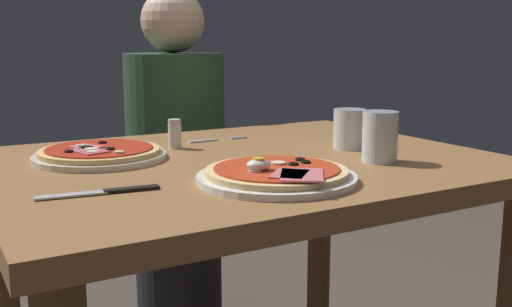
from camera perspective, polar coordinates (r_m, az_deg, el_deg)
dining_table at (r=1.27m, az=-1.24°, el=-6.56°), size 1.02×0.80×0.78m
pizza_foreground at (r=1.03m, az=2.00°, el=-2.04°), size 0.28×0.28×0.05m
pizza_across_left at (r=1.27m, az=-14.82°, el=-0.02°), size 0.27×0.27×0.03m
water_glass_near at (r=1.36m, az=8.96°, el=2.09°), size 0.07×0.07×0.09m
water_glass_far at (r=1.22m, az=11.82°, el=1.25°), size 0.07×0.07×0.10m
fork at (r=1.46m, az=-4.13°, el=1.31°), size 0.16×0.02×0.00m
knife at (r=0.98m, az=-14.08°, el=-3.57°), size 0.20×0.04×0.01m
salt_shaker at (r=1.36m, az=-7.82°, el=1.87°), size 0.03×0.03×0.07m
diner_person at (r=1.97m, az=-7.62°, el=-2.74°), size 0.32×0.32×1.18m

